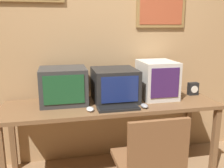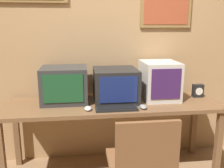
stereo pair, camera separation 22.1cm
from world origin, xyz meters
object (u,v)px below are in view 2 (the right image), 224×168
at_px(mouse_near_keyboard, 143,107).
at_px(desk_clock, 198,91).
at_px(monitor_right, 159,80).
at_px(mouse_far_corner, 88,108).
at_px(monitor_center, 115,85).
at_px(keyboard_main, 116,108).
at_px(monitor_left, 64,85).

bearing_deg(mouse_near_keyboard, desk_clock, 24.55).
xyz_separation_m(monitor_right, mouse_far_corner, (-0.75, -0.29, -0.18)).
height_order(monitor_center, mouse_near_keyboard, monitor_center).
xyz_separation_m(mouse_far_corner, desk_clock, (1.18, 0.29, 0.05)).
xyz_separation_m(mouse_near_keyboard, mouse_far_corner, (-0.50, 0.02, -0.00)).
distance_m(monitor_right, mouse_near_keyboard, 0.43).
xyz_separation_m(mouse_near_keyboard, desk_clock, (0.67, 0.31, 0.05)).
bearing_deg(desk_clock, mouse_near_keyboard, -155.45).
bearing_deg(keyboard_main, mouse_near_keyboard, -1.79).
height_order(keyboard_main, mouse_near_keyboard, mouse_near_keyboard).
distance_m(monitor_right, keyboard_main, 0.60).
bearing_deg(monitor_right, keyboard_main, -148.68).
bearing_deg(mouse_near_keyboard, monitor_left, 156.61).
height_order(monitor_right, keyboard_main, monitor_right).
height_order(monitor_center, monitor_right, monitor_right).
distance_m(monitor_center, mouse_far_corner, 0.42).
xyz_separation_m(monitor_center, monitor_right, (0.46, 0.02, 0.03)).
bearing_deg(monitor_left, mouse_far_corner, -53.02).
relative_size(monitor_center, desk_clock, 3.21).
height_order(mouse_far_corner, desk_clock, desk_clock).
bearing_deg(mouse_near_keyboard, keyboard_main, 178.21).
distance_m(monitor_center, mouse_near_keyboard, 0.39).
xyz_separation_m(keyboard_main, mouse_far_corner, (-0.26, 0.01, 0.00)).
bearing_deg(keyboard_main, monitor_center, 83.78).
xyz_separation_m(monitor_right, keyboard_main, (-0.49, -0.30, -0.18)).
xyz_separation_m(monitor_center, mouse_near_keyboard, (0.22, -0.29, -0.14)).
distance_m(mouse_near_keyboard, mouse_far_corner, 0.51).
relative_size(monitor_right, desk_clock, 3.04).
xyz_separation_m(keyboard_main, mouse_near_keyboard, (0.25, -0.01, 0.01)).
distance_m(keyboard_main, mouse_far_corner, 0.26).
relative_size(monitor_left, mouse_near_keyboard, 4.32).
height_order(monitor_right, mouse_near_keyboard, monitor_right).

